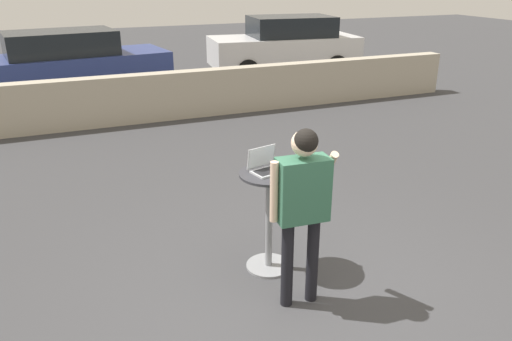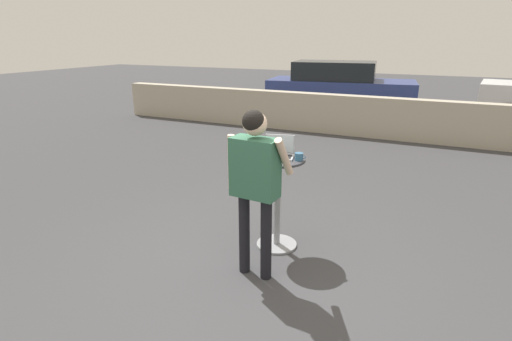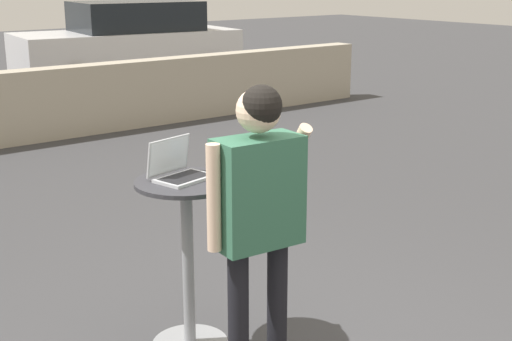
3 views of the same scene
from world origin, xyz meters
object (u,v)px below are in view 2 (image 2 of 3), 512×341
cafe_table (277,195)px  parked_car_near_street (339,88)px  standing_person (255,174)px  laptop (279,152)px  coffee_mug (299,157)px

cafe_table → parked_car_near_street: parked_car_near_street is taller
standing_person → laptop: bearing=93.1°
cafe_table → standing_person: bearing=-87.5°
coffee_mug → cafe_table: bearing=-175.7°
cafe_table → coffee_mug: size_ratio=8.93×
coffee_mug → standing_person: 0.69m
standing_person → cafe_table: bearing=92.5°
cafe_table → coffee_mug: bearing=4.3°
laptop → standing_person: bearing=-86.9°
parked_car_near_street → laptop: bearing=-80.7°
laptop → parked_car_near_street: bearing=99.3°
cafe_table → laptop: laptop is taller
cafe_table → coffee_mug: (0.23, 0.02, 0.48)m
coffee_mug → parked_car_near_street: 8.43m
coffee_mug → parked_car_near_street: (-1.60, 8.28, -0.27)m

